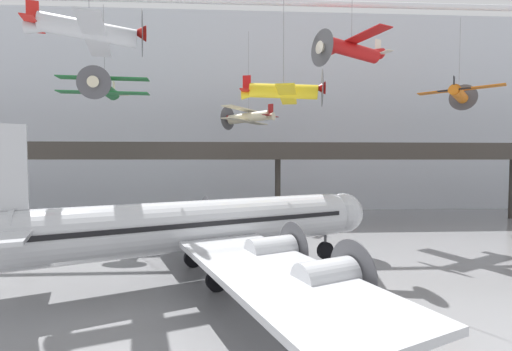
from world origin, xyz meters
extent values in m
plane|color=gray|center=(0.00, 0.00, 0.00)|extent=(260.00, 260.00, 0.00)
cube|color=silver|center=(0.00, 33.33, 14.68)|extent=(140.00, 3.00, 29.37)
cube|color=#38332D|center=(0.00, 21.89, 8.02)|extent=(110.00, 3.20, 0.90)
cube|color=#38332D|center=(0.00, 20.35, 9.02)|extent=(110.00, 0.12, 1.10)
cylinder|color=#38332D|center=(-30.25, 22.85, 3.78)|extent=(0.70, 0.70, 7.57)
cylinder|color=#38332D|center=(0.00, 22.85, 3.78)|extent=(0.70, 0.70, 7.57)
cylinder|color=#38332D|center=(30.25, 22.85, 3.78)|extent=(0.70, 0.70, 7.57)
cylinder|color=silver|center=(0.00, 16.07, 23.46)|extent=(120.00, 0.60, 0.60)
cylinder|color=silver|center=(-7.29, 2.29, 3.40)|extent=(20.44, 11.02, 3.08)
sphere|color=silver|center=(3.19, 6.75, 3.40)|extent=(3.01, 3.01, 3.01)
cube|color=black|center=(-7.29, 2.29, 3.71)|extent=(19.12, 10.51, 0.28)
cube|color=silver|center=(-9.84, 10.14, 2.71)|extent=(9.71, 14.20, 0.28)
cube|color=silver|center=(-3.39, -4.99, 2.71)|extent=(9.71, 14.20, 0.28)
cylinder|color=silver|center=(-7.34, 8.01, 2.76)|extent=(2.81, 2.31, 1.48)
cylinder|color=#4C4C51|center=(-6.11, 8.53, 2.76)|extent=(1.15, 2.60, 2.81)
cylinder|color=silver|center=(-9.12, 12.19, 2.76)|extent=(2.81, 2.31, 1.48)
cylinder|color=#4C4C51|center=(-7.89, 12.71, 2.76)|extent=(1.15, 2.60, 2.81)
cylinder|color=silver|center=(-3.20, -1.71, 2.76)|extent=(2.81, 2.31, 1.48)
cylinder|color=#4C4C51|center=(-1.97, -1.19, 2.76)|extent=(1.15, 2.60, 2.81)
cylinder|color=silver|center=(-1.42, -5.89, 2.76)|extent=(2.81, 2.31, 1.48)
cylinder|color=#4C4C51|center=(-0.19, -5.37, 2.76)|extent=(1.15, 2.60, 2.81)
cube|color=silver|center=(-16.49, -1.63, 4.02)|extent=(5.59, 8.41, 0.20)
cylinder|color=#4C4C51|center=(1.66, 6.10, 1.26)|extent=(0.20, 0.20, 1.21)
cylinder|color=black|center=(1.66, 6.10, 0.65)|extent=(1.34, 0.86, 1.30)
cylinder|color=#4C4C51|center=(-8.03, 4.65, 1.26)|extent=(0.20, 0.20, 1.21)
cylinder|color=black|center=(-8.03, 4.65, 0.65)|extent=(1.34, 0.86, 1.30)
cylinder|color=#4C4C51|center=(-6.10, 0.12, 1.26)|extent=(0.20, 0.20, 1.21)
cylinder|color=black|center=(-6.10, 0.12, 0.65)|extent=(1.34, 0.86, 1.30)
cylinder|color=#1E6B33|center=(-18.31, 16.49, 14.70)|extent=(1.60, 5.84, 1.35)
cone|color=beige|center=(-18.10, 13.48, 14.61)|extent=(1.14, 1.03, 1.07)
cylinder|color=#4C4C51|center=(-18.08, 13.27, 14.61)|extent=(3.09, 0.26, 3.09)
cone|color=#1E6B33|center=(-18.51, 19.28, 14.78)|extent=(1.12, 1.64, 1.06)
cube|color=#1E6B33|center=(-18.29, 16.14, 15.65)|extent=(8.76, 2.01, 0.10)
cube|color=#1E6B33|center=(-18.29, 16.14, 14.22)|extent=(8.76, 2.01, 0.10)
cube|color=beige|center=(-18.54, 19.63, 15.41)|extent=(0.11, 0.70, 1.43)
cube|color=beige|center=(-18.54, 19.63, 14.70)|extent=(3.14, 0.92, 0.06)
cylinder|color=slate|center=(-18.31, 16.49, 19.16)|extent=(0.04, 0.04, 7.73)
cylinder|color=beige|center=(-3.60, 22.55, 12.66)|extent=(5.26, 4.07, 1.37)
cone|color=maroon|center=(-6.01, 24.17, 12.78)|extent=(1.34, 1.37, 1.03)
cylinder|color=#4C4C51|center=(-6.17, 24.29, 12.79)|extent=(1.70, 2.50, 2.98)
cone|color=beige|center=(-1.36, 21.04, 12.55)|extent=(1.81, 1.66, 1.03)
cube|color=beige|center=(-3.88, 22.74, 13.58)|extent=(5.80, 7.69, 0.10)
cube|color=beige|center=(-3.88, 22.74, 12.20)|extent=(5.80, 7.69, 0.10)
cube|color=maroon|center=(-1.08, 20.85, 13.35)|extent=(0.59, 0.43, 1.38)
cube|color=maroon|center=(-1.08, 20.85, 12.66)|extent=(2.23, 2.85, 0.06)
cylinder|color=slate|center=(-3.60, 22.55, 18.08)|extent=(0.04, 0.04, 9.68)
cylinder|color=silver|center=(-14.71, 4.47, 16.04)|extent=(6.08, 2.86, 1.66)
cone|color=red|center=(-11.74, 5.34, 16.27)|extent=(1.25, 1.33, 1.10)
cylinder|color=#4C4C51|center=(-11.54, 5.40, 16.29)|extent=(0.94, 3.06, 3.18)
cone|color=silver|center=(-17.47, 3.65, 15.83)|extent=(1.88, 1.47, 1.16)
cube|color=silver|center=(-14.37, 4.57, 15.68)|extent=(3.90, 8.97, 0.10)
cube|color=red|center=(-17.82, 3.55, 16.78)|extent=(0.71, 0.26, 1.47)
cube|color=red|center=(-17.82, 3.55, 16.04)|extent=(1.59, 3.26, 0.06)
cylinder|color=yellow|center=(-1.56, 6.05, 12.52)|extent=(5.13, 1.96, 1.32)
cone|color=red|center=(1.00, 5.56, 12.67)|extent=(0.98, 1.07, 0.93)
cylinder|color=#4C4C51|center=(1.18, 5.53, 12.68)|extent=(0.54, 2.64, 2.68)
cone|color=yellow|center=(-3.94, 6.51, 12.38)|extent=(1.52, 1.12, 0.95)
cube|color=yellow|center=(-1.26, 6.00, 12.21)|extent=(2.61, 7.62, 0.10)
cube|color=red|center=(-4.24, 6.57, 13.14)|extent=(0.61, 0.17, 1.24)
cube|color=red|center=(-4.24, 6.57, 12.52)|extent=(1.10, 2.75, 0.06)
cylinder|color=slate|center=(-1.56, 6.05, 17.97)|extent=(0.04, 0.04, 9.88)
cylinder|color=red|center=(6.20, 14.23, 18.23)|extent=(6.41, 3.66, 1.82)
cone|color=silver|center=(3.14, 12.96, 17.96)|extent=(1.42, 1.49, 1.18)
cylinder|color=#4C4C51|center=(2.93, 12.87, 17.94)|extent=(1.34, 3.16, 3.40)
cone|color=red|center=(9.05, 15.41, 18.48)|extent=(2.07, 1.71, 1.25)
cube|color=red|center=(5.85, 14.08, 18.85)|extent=(5.08, 9.41, 0.10)
cube|color=silver|center=(9.40, 15.55, 19.01)|extent=(0.73, 0.35, 1.57)
cube|color=silver|center=(9.40, 15.55, 18.23)|extent=(2.01, 3.44, 0.06)
cylinder|color=slate|center=(6.20, 14.23, 21.02)|extent=(0.04, 0.04, 4.28)
cylinder|color=orange|center=(19.39, 17.61, 14.74)|extent=(4.59, 4.94, 1.32)
cone|color=black|center=(21.33, 19.78, 14.83)|extent=(1.39, 1.38, 1.04)
cylinder|color=#4C4C51|center=(21.47, 19.93, 14.83)|extent=(2.26, 2.03, 3.00)
cone|color=orange|center=(17.58, 15.59, 14.66)|extent=(1.74, 1.79, 1.02)
cube|color=orange|center=(19.62, 17.86, 15.29)|extent=(7.18, 6.62, 0.10)
cube|color=black|center=(17.35, 15.33, 15.43)|extent=(0.50, 0.55, 1.38)
cube|color=black|center=(17.35, 15.33, 14.74)|extent=(2.69, 2.50, 0.06)
cylinder|color=slate|center=(19.39, 17.61, 19.17)|extent=(0.04, 0.04, 7.70)
camera|label=1|loc=(-4.91, -19.10, 7.42)|focal=24.00mm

